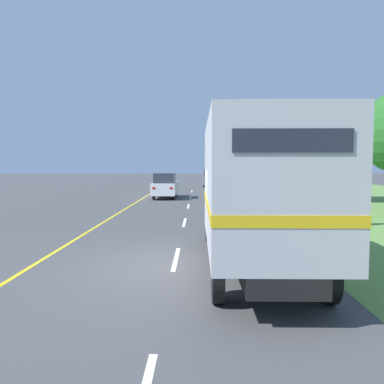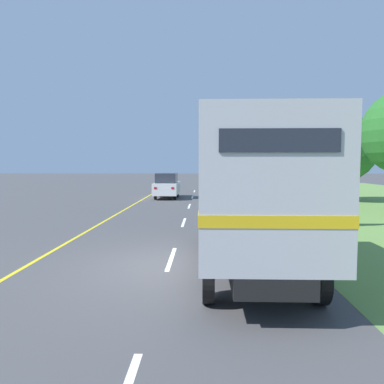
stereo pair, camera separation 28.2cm
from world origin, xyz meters
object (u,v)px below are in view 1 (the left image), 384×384
at_px(horse_trailer_truck, 255,190).
at_px(lead_car_grey_ahead, 210,178).
at_px(roadside_tree_mid, 341,148).
at_px(highway_sign, 331,185).
at_px(roadside_tree_far, 286,146).
at_px(delineator_post, 316,233).
at_px(lead_car_white, 165,185).

bearing_deg(horse_trailer_truck, lead_car_grey_ahead, 89.96).
distance_m(horse_trailer_truck, roadside_tree_mid, 19.76).
xyz_separation_m(highway_sign, roadside_tree_mid, (4.62, 11.20, 2.00)).
bearing_deg(roadside_tree_far, delineator_post, -100.82).
bearing_deg(lead_car_grey_ahead, lead_car_white, -105.31).
bearing_deg(delineator_post, roadside_tree_far, 79.18).
relative_size(lead_car_white, roadside_tree_far, 0.70).
relative_size(lead_car_white, highway_sign, 1.60).
bearing_deg(roadside_tree_mid, roadside_tree_far, 105.70).
bearing_deg(horse_trailer_truck, roadside_tree_mid, 63.59).
height_order(horse_trailer_truck, delineator_post, horse_trailer_truck).
xyz_separation_m(lead_car_white, roadside_tree_mid, (12.77, -2.30, 2.80)).
bearing_deg(roadside_tree_mid, horse_trailer_truck, -116.41).
relative_size(highway_sign, roadside_tree_far, 0.44).
distance_m(lead_car_white, roadside_tree_mid, 13.27).
height_order(highway_sign, roadside_tree_far, roadside_tree_far).
bearing_deg(lead_car_white, highway_sign, -58.87).
distance_m(lead_car_grey_ahead, highway_sign, 28.55).
bearing_deg(roadside_tree_mid, delineator_post, -112.95).
height_order(lead_car_grey_ahead, roadside_tree_mid, roadside_tree_mid).
bearing_deg(roadside_tree_mid, lead_car_grey_ahead, 117.12).
xyz_separation_m(horse_trailer_truck, highway_sign, (4.14, 6.43, -0.22)).
xyz_separation_m(roadside_tree_far, delineator_post, (-4.40, -23.01, -3.80)).
bearing_deg(lead_car_white, roadside_tree_far, 26.44).
bearing_deg(lead_car_grey_ahead, highway_sign, -81.71).
height_order(lead_car_white, roadside_tree_far, roadside_tree_far).
xyz_separation_m(highway_sign, delineator_post, (-1.91, -4.22, -1.28)).
relative_size(roadside_tree_mid, roadside_tree_far, 0.94).
bearing_deg(lead_car_white, horse_trailer_truck, -78.62).
bearing_deg(roadside_tree_far, roadside_tree_mid, -74.30).
bearing_deg(delineator_post, roadside_tree_mid, 67.05).
bearing_deg(horse_trailer_truck, highway_sign, 57.24).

